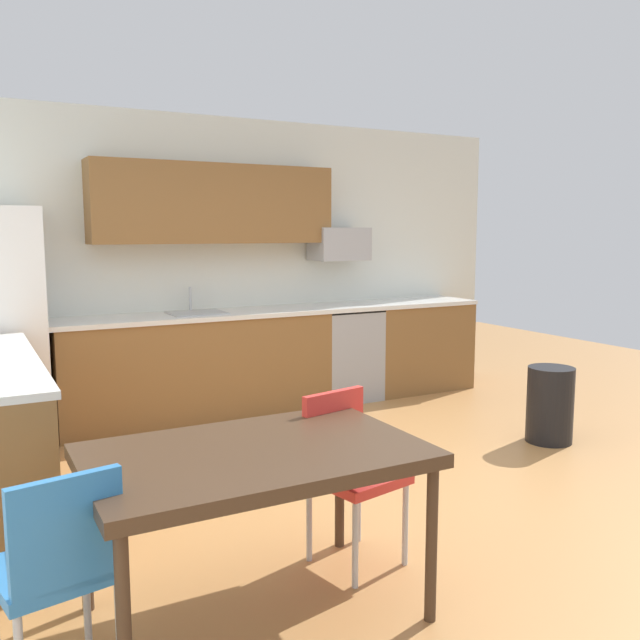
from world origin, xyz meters
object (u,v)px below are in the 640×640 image
chair_far_side (59,562)px  microwave (339,244)px  dining_table (255,463)px  chair_near_table (348,462)px  oven_range (344,353)px  trash_bin (550,405)px

chair_far_side → microwave: bearing=47.7°
microwave → chair_far_side: (-3.07, -3.38, -1.03)m
microwave → chair_far_side: bearing=-132.3°
chair_far_side → dining_table: bearing=9.9°
chair_near_table → dining_table: bearing=-157.0°
oven_range → trash_bin: 2.13m
microwave → dining_table: (-2.27, -3.24, -0.84)m
chair_far_side → trash_bin: (3.80, 1.29, -0.20)m
oven_range → dining_table: oven_range is taller
dining_table → trash_bin: (2.99, 1.15, -0.39)m
microwave → chair_near_table: bearing=-119.1°
oven_range → chair_near_table: (-1.65, -2.88, 0.05)m
dining_table → trash_bin: bearing=20.9°
microwave → oven_range: bearing=-90.0°
microwave → chair_near_table: microwave is taller
oven_range → dining_table: size_ratio=0.65×
dining_table → trash_bin: dining_table is taller
microwave → dining_table: microwave is taller
trash_bin → chair_far_side: bearing=-161.3°
oven_range → trash_bin: oven_range is taller
dining_table → chair_far_side: (-0.81, -0.14, -0.18)m
trash_bin → dining_table: bearing=-159.1°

